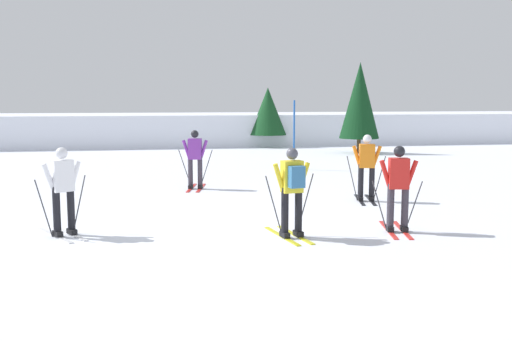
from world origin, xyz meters
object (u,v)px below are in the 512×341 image
object	(u,v)px
skier_yellow	(292,188)
conifer_far_left	(268,111)
conifer_far_right	(360,101)
skier_orange	(367,166)
skier_red	(398,186)
skier_white	(63,189)
trail_marker_pole	(294,135)
skier_purple	(195,158)

from	to	relation	value
skier_yellow	conifer_far_left	bearing A→B (deg)	80.36
skier_yellow	conifer_far_left	world-z (taller)	conifer_far_left
skier_yellow	conifer_far_right	distance (m)	17.52
skier_orange	conifer_far_left	xyz separation A→B (m)	(0.66, 16.72, 1.00)
skier_yellow	conifer_far_left	size ratio (longest dim) A/B	0.54
skier_orange	skier_red	world-z (taller)	same
skier_white	conifer_far_left	bearing A→B (deg)	68.29
skier_white	conifer_far_right	xyz separation A→B (m)	(11.31, 15.09, 1.59)
skier_orange	skier_red	bearing A→B (deg)	-100.30
conifer_far_left	conifer_far_right	xyz separation A→B (m)	(3.61, -4.26, 0.59)
conifer_far_left	conifer_far_right	distance (m)	5.61
skier_white	skier_yellow	bearing A→B (deg)	-11.69
skier_red	trail_marker_pole	bearing A→B (deg)	88.06
skier_white	skier_orange	bearing A→B (deg)	20.44
trail_marker_pole	skier_yellow	bearing A→B (deg)	-103.66
trail_marker_pole	skier_white	bearing A→B (deg)	-125.72
conifer_far_left	skier_white	bearing A→B (deg)	-111.71
skier_white	conifer_far_left	size ratio (longest dim) A/B	0.54
skier_white	skier_purple	world-z (taller)	same
conifer_far_left	skier_purple	bearing A→B (deg)	-109.10
trail_marker_pole	conifer_far_right	xyz separation A→B (m)	(4.54, 5.68, 1.23)
skier_white	skier_purple	size ratio (longest dim) A/B	1.00
trail_marker_pole	skier_purple	bearing A→B (deg)	-134.11
skier_white	skier_orange	xyz separation A→B (m)	(7.04, 2.62, 0.00)
skier_white	skier_red	xyz separation A→B (m)	(6.42, -0.76, -0.00)
skier_purple	conifer_far_right	bearing A→B (deg)	48.96
skier_purple	skier_orange	size ratio (longest dim) A/B	1.00
conifer_far_left	conifer_far_right	bearing A→B (deg)	-49.72
trail_marker_pole	conifer_far_right	distance (m)	7.38
skier_purple	conifer_far_left	distance (m)	14.81
skier_yellow	skier_white	bearing A→B (deg)	168.31
skier_purple	skier_orange	world-z (taller)	same
skier_orange	skier_white	bearing A→B (deg)	-159.56
skier_orange	conifer_far_right	bearing A→B (deg)	71.07
skier_white	conifer_far_right	size ratio (longest dim) A/B	0.40
skier_purple	skier_white	bearing A→B (deg)	-118.02
skier_white	skier_purple	xyz separation A→B (m)	(2.87, 5.38, -0.00)
skier_white	skier_yellow	distance (m)	4.36
conifer_far_left	skier_red	bearing A→B (deg)	-93.64
skier_purple	skier_orange	bearing A→B (deg)	-33.51
skier_red	trail_marker_pole	world-z (taller)	trail_marker_pole
skier_yellow	skier_orange	size ratio (longest dim) A/B	1.00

